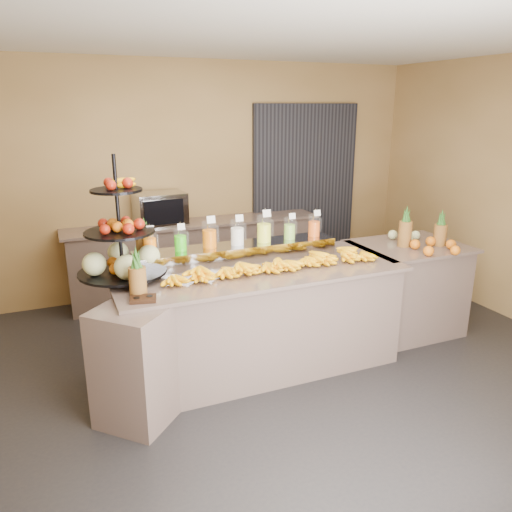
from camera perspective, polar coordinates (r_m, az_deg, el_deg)
ground at (r=4.44m, az=1.84°, el=-14.03°), size 6.00×6.00×0.00m
room_envelope at (r=4.62m, az=0.07°, el=11.87°), size 6.04×5.02×2.82m
buffet_counter at (r=4.39m, az=-0.90°, el=-7.50°), size 2.75×1.25×0.93m
right_counter at (r=5.39m, az=16.74°, el=-3.50°), size 1.08×0.88×0.93m
back_ledge at (r=6.20m, az=-6.82°, el=-0.25°), size 3.10×0.55×0.93m
pitcher_tray at (r=4.49m, az=-2.13°, el=0.40°), size 1.85×0.30×0.15m
juice_pitcher_orange_a at (r=4.25m, az=-12.04°, el=1.37°), size 0.11×0.11×0.27m
juice_pitcher_green at (r=4.30m, az=-8.64°, el=1.71°), size 0.11×0.11×0.26m
juice_pitcher_orange_b at (r=4.36m, az=-5.35°, el=2.26°), size 0.13×0.13×0.31m
juice_pitcher_milk at (r=4.45m, az=-2.15°, el=2.55°), size 0.12×0.13×0.29m
juice_pitcher_lemon at (r=4.54m, az=0.92°, el=2.97°), size 0.13×0.14×0.32m
juice_pitcher_lime at (r=4.65m, az=3.85°, el=3.04°), size 0.11×0.11×0.26m
juice_pitcher_orange_c at (r=4.77m, az=6.65°, el=3.35°), size 0.11×0.12×0.27m
banana_heap at (r=4.26m, az=2.18°, el=-0.67°), size 1.96×0.18×0.16m
fruit_stand at (r=4.13m, az=-14.47°, el=0.90°), size 0.90×0.90×1.00m
condiment_caddy at (r=3.69m, az=-12.77°, el=-4.79°), size 0.21×0.17×0.03m
pineapple_left_a at (r=3.75m, az=-13.39°, el=-2.42°), size 0.13×0.13×0.38m
pineapple_left_b at (r=4.37m, az=-12.53°, el=0.83°), size 0.15×0.15×0.45m
right_fruit_pile at (r=5.15m, az=19.05°, el=1.67°), size 0.48×0.46×0.25m
oven_warmer at (r=5.94m, az=-10.91°, el=5.31°), size 0.60×0.44×0.38m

